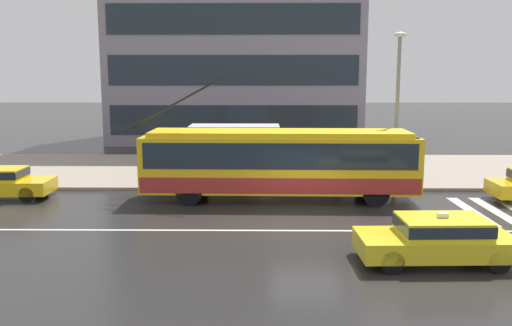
% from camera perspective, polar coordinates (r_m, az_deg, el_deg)
% --- Properties ---
extents(ground_plane, '(160.00, 160.00, 0.00)m').
position_cam_1_polar(ground_plane, '(19.26, 5.31, -6.07)').
color(ground_plane, '#262525').
extents(sidewalk_slab, '(80.00, 10.00, 0.14)m').
position_cam_1_polar(sidewalk_slab, '(28.92, 3.72, -0.71)').
color(sidewalk_slab, gray).
rests_on(sidewalk_slab, ground_plane).
extents(crosswalk_stripe_edge_near, '(0.44, 4.40, 0.01)m').
position_cam_1_polar(crosswalk_stripe_edge_near, '(22.08, 21.67, -4.69)').
color(crosswalk_stripe_edge_near, beige).
rests_on(crosswalk_stripe_edge_near, ground_plane).
extents(crosswalk_stripe_inner_a, '(0.44, 4.40, 0.01)m').
position_cam_1_polar(crosswalk_stripe_inner_a, '(22.41, 23.82, -4.63)').
color(crosswalk_stripe_inner_a, beige).
rests_on(crosswalk_stripe_inner_a, ground_plane).
extents(lane_centre_line, '(72.00, 0.14, 0.01)m').
position_cam_1_polar(lane_centre_line, '(18.11, 5.62, -7.07)').
color(lane_centre_line, silver).
rests_on(lane_centre_line, ground_plane).
extents(trolleybus, '(11.78, 2.72, 5.02)m').
position_cam_1_polar(trolleybus, '(22.13, 2.49, 0.13)').
color(trolleybus, yellow).
rests_on(trolleybus, ground_plane).
extents(taxi_oncoming_near, '(4.27, 1.98, 1.39)m').
position_cam_1_polar(taxi_oncoming_near, '(15.71, 18.54, -7.43)').
color(taxi_oncoming_near, yellow).
rests_on(taxi_oncoming_near, ground_plane).
extents(bus_shelter, '(4.23, 1.84, 2.57)m').
position_cam_1_polar(bus_shelter, '(26.02, -2.24, 2.68)').
color(bus_shelter, gray).
rests_on(bus_shelter, sidewalk_slab).
extents(pedestrian_at_shelter, '(1.54, 1.54, 2.01)m').
position_cam_1_polar(pedestrian_at_shelter, '(26.87, -7.48, 2.15)').
color(pedestrian_at_shelter, '#281430').
rests_on(pedestrian_at_shelter, sidewalk_slab).
extents(pedestrian_approaching_curb, '(1.33, 1.33, 2.04)m').
position_cam_1_polar(pedestrian_approaching_curb, '(26.03, -5.38, 1.96)').
color(pedestrian_approaching_curb, '#4D4352').
rests_on(pedestrian_approaching_curb, sidewalk_slab).
extents(pedestrian_walking_past, '(1.27, 1.27, 1.87)m').
position_cam_1_polar(pedestrian_walking_past, '(26.10, -1.06, 1.61)').
color(pedestrian_walking_past, black).
rests_on(pedestrian_walking_past, sidewalk_slab).
extents(pedestrian_waiting_by_pole, '(0.42, 0.42, 1.69)m').
position_cam_1_polar(pedestrian_waiting_by_pole, '(24.56, 8.55, -0.05)').
color(pedestrian_waiting_by_pole, black).
rests_on(pedestrian_waiting_by_pole, sidewalk_slab).
extents(street_lamp, '(0.60, 0.32, 6.74)m').
position_cam_1_polar(street_lamp, '(24.58, 14.63, 6.74)').
color(street_lamp, gray).
rests_on(street_lamp, sidewalk_slab).
extents(office_tower_corner_left, '(18.81, 10.31, 17.78)m').
position_cam_1_polar(office_tower_corner_left, '(43.36, -2.09, 14.35)').
color(office_tower_corner_left, gray).
rests_on(office_tower_corner_left, ground_plane).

